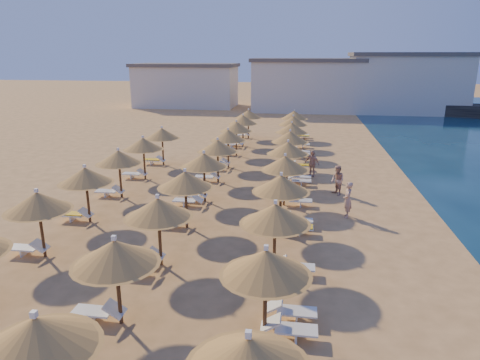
% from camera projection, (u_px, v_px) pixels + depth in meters
% --- Properties ---
extents(ground, '(220.00, 220.00, 0.00)m').
position_uv_depth(ground, '(232.00, 232.00, 19.60)').
color(ground, '#E1A462').
rests_on(ground, ground).
extents(hotel_blocks, '(47.60, 11.11, 8.10)m').
position_uv_depth(hotel_blocks, '(304.00, 84.00, 61.65)').
color(hotel_blocks, silver).
rests_on(hotel_blocks, ground).
extents(parasol_row_east, '(2.60, 40.27, 2.86)m').
position_uv_depth(parasol_row_east, '(285.00, 164.00, 22.42)').
color(parasol_row_east, brown).
rests_on(parasol_row_east, ground).
extents(parasol_row_west, '(2.60, 40.27, 2.86)m').
position_uv_depth(parasol_row_west, '(204.00, 161.00, 23.03)').
color(parasol_row_west, brown).
rests_on(parasol_row_west, ground).
extents(parasol_row_inland, '(2.60, 21.43, 2.86)m').
position_uv_depth(parasol_row_inland, '(103.00, 166.00, 21.92)').
color(parasol_row_inland, brown).
rests_on(parasol_row_inland, ground).
extents(loungers, '(12.22, 39.15, 0.66)m').
position_uv_depth(loungers, '(222.00, 198.00, 23.13)').
color(loungers, white).
rests_on(loungers, ground).
extents(beachgoer_b, '(0.97, 1.05, 1.72)m').
position_uv_depth(beachgoer_b, '(337.00, 180.00, 24.53)').
color(beachgoer_b, tan).
rests_on(beachgoer_b, ground).
extents(beachgoer_c, '(1.11, 0.87, 1.76)m').
position_uv_depth(beachgoer_c, '(312.00, 164.00, 28.25)').
color(beachgoer_c, tan).
rests_on(beachgoer_c, ground).
extents(beachgoer_a, '(0.48, 0.69, 1.81)m').
position_uv_depth(beachgoer_a, '(348.00, 200.00, 21.13)').
color(beachgoer_a, tan).
rests_on(beachgoer_a, ground).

